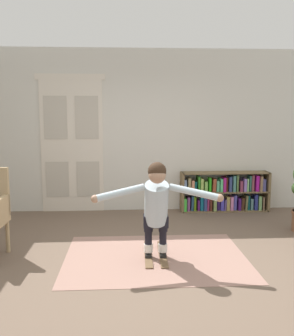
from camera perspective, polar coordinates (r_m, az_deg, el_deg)
ground_plane at (r=4.74m, az=-0.49°, el=-13.86°), size 7.20×7.20×0.00m
back_wall at (r=6.99m, az=-1.55°, el=5.51°), size 6.00×0.10×2.90m
double_door at (r=7.01m, az=-11.05°, el=3.57°), size 1.22×0.05×2.45m
rug at (r=4.89m, az=1.27°, el=-13.06°), size 2.23×1.69×0.01m
bookshelf at (r=7.16m, az=11.47°, el=-3.64°), size 1.60×0.30×0.71m
skis_pair at (r=4.91m, az=1.26°, el=-12.72°), size 0.29×0.77×0.07m
person_skier at (r=4.54m, az=1.40°, el=-5.11°), size 1.48×0.58×1.15m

